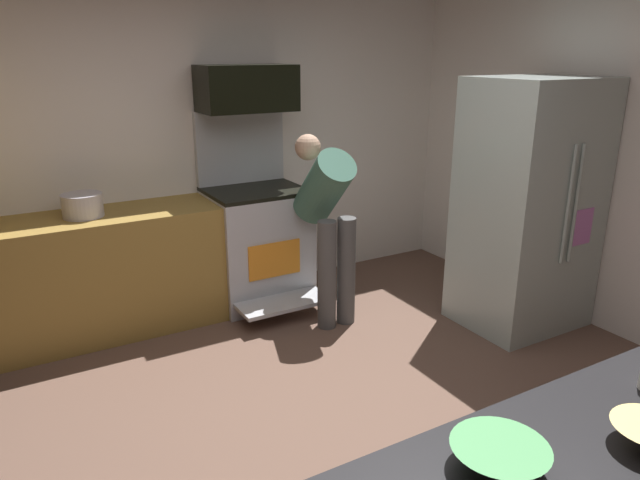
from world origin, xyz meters
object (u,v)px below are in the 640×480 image
object	(u,v)px
refrigerator	(528,206)
mixing_bowl_small	(499,458)
person_cook	(327,214)
microwave	(247,88)
oven_range	(257,241)
stock_pot	(82,205)

from	to	relation	value
refrigerator	mixing_bowl_small	size ratio (longest dim) A/B	6.65
mixing_bowl_small	person_cook	bearing A→B (deg)	69.00
microwave	oven_range	bearing A→B (deg)	-90.00
microwave	refrigerator	world-z (taller)	microwave
person_cook	mixing_bowl_small	distance (m)	2.89
oven_range	person_cook	size ratio (longest dim) A/B	1.11
mixing_bowl_small	stock_pot	world-z (taller)	stock_pot
microwave	person_cook	distance (m)	1.17
mixing_bowl_small	refrigerator	bearing A→B (deg)	39.92
oven_range	refrigerator	size ratio (longest dim) A/B	0.84
person_cook	mixing_bowl_small	size ratio (longest dim) A/B	5.07
microwave	person_cook	bearing A→B (deg)	-65.72
person_cook	oven_range	bearing A→B (deg)	117.43
microwave	mixing_bowl_small	distance (m)	3.56
person_cook	microwave	bearing A→B (deg)	114.28
oven_range	stock_pot	size ratio (longest dim) A/B	5.62
oven_range	mixing_bowl_small	bearing A→B (deg)	-102.32
oven_range	stock_pot	bearing A→B (deg)	179.51
mixing_bowl_small	stock_pot	distance (m)	3.36
stock_pot	refrigerator	bearing A→B (deg)	-25.89
oven_range	refrigerator	world-z (taller)	refrigerator
refrigerator	stock_pot	world-z (taller)	refrigerator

